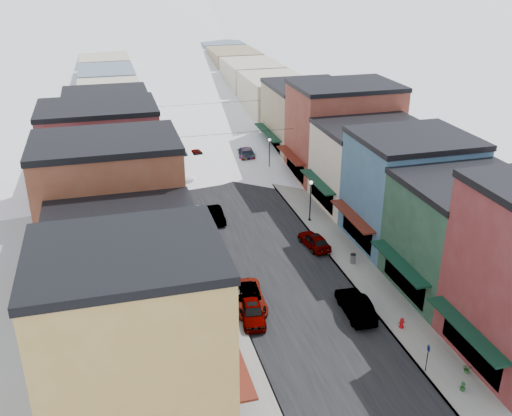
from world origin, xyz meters
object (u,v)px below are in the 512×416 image
streetlamp_near (311,196)px  car_dark_hatch (215,215)px  car_silver_sedan (252,311)px  trash_can (353,258)px  car_white_suv (248,298)px  fire_hydrant (402,323)px  car_green_sedan (356,305)px

streetlamp_near → car_dark_hatch: bearing=164.0°
car_silver_sedan → streetlamp_near: streetlamp_near is taller
car_dark_hatch → streetlamp_near: 9.99m
car_dark_hatch → trash_can: 15.72m
trash_can → streetlamp_near: bearing=93.8°
car_white_suv → car_dark_hatch: (0.61, 16.07, -0.06)m
car_dark_hatch → trash_can: bearing=-52.0°
fire_hydrant → trash_can: bearing=87.2°
fire_hydrant → car_white_suv: bearing=149.8°
car_dark_hatch → streetlamp_near: bearing=-17.4°
trash_can → car_white_suv: bearing=-159.7°
trash_can → streetlamp_near: size_ratio=0.20×
car_silver_sedan → trash_can: (10.78, 5.79, -0.13)m
car_silver_sedan → car_green_sedan: size_ratio=0.87×
car_silver_sedan → trash_can: 12.24m
fire_hydrant → trash_can: 9.82m
car_silver_sedan → car_green_sedan: (7.80, -1.37, 0.08)m
car_silver_sedan → streetlamp_near: bearing=63.3°
car_silver_sedan → fire_hydrant: 11.06m
car_dark_hatch → car_green_sedan: (7.00, -19.31, 0.14)m
trash_can → car_green_sedan: bearing=-112.6°
car_green_sedan → car_silver_sedan: bearing=-6.9°
fire_hydrant → streetlamp_near: 19.42m
car_green_sedan → streetlamp_near: bearing=-95.0°
car_silver_sedan → car_white_suv: bearing=91.2°
car_dark_hatch → streetlamp_near: size_ratio=0.93×
car_dark_hatch → fire_hydrant: car_dark_hatch is taller
car_green_sedan → trash_can: bearing=-109.6°
trash_can → streetlamp_near: (-0.62, 9.46, 2.30)m
car_green_sedan → trash_can: size_ratio=5.58×
car_silver_sedan → car_dark_hatch: car_silver_sedan is taller
fire_hydrant → trash_can: size_ratio=0.93×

